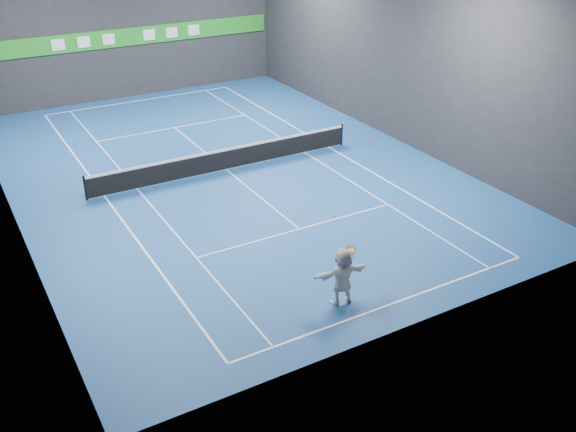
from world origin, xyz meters
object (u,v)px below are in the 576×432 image
tennis_net (226,158)px  tennis_racket (351,250)px  player (342,276)px  tennis_ball (335,216)px

tennis_net → tennis_racket: (-0.96, -11.00, 1.19)m
tennis_net → tennis_racket: 11.10m
player → tennis_ball: bearing=-9.1°
tennis_ball → tennis_net: tennis_ball is taller
player → tennis_ball: (-0.30, 0.09, 2.08)m
tennis_net → tennis_ball: bearing=-98.2°
player → tennis_net: (1.28, 11.05, -0.40)m
player → tennis_racket: (0.31, 0.05, 0.79)m
player → tennis_net: 11.13m
player → tennis_net: bearing=-89.9°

